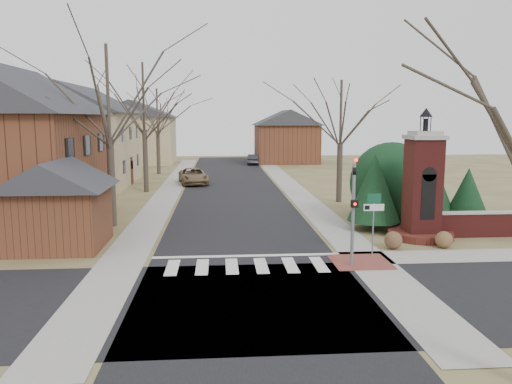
{
  "coord_description": "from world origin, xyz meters",
  "views": [
    {
      "loc": [
        -1.09,
        -18.82,
        6.01
      ],
      "look_at": [
        0.78,
        6.0,
        2.28
      ],
      "focal_mm": 35.0,
      "sensor_mm": 36.0,
      "label": 1
    }
  ],
  "objects": [
    {
      "name": "brick_garden_wall",
      "position": [
        13.5,
        5.0,
        0.66
      ],
      "size": [
        7.5,
        0.5,
        1.3
      ],
      "color": "maroon",
      "rests_on": "ground"
    },
    {
      "name": "pickup_truck",
      "position": [
        -3.4,
        26.6,
        0.71
      ],
      "size": [
        3.13,
        5.45,
        1.43
      ],
      "primitive_type": "imported",
      "rotation": [
        0.0,
        0.0,
        0.15
      ],
      "color": "brown",
      "rests_on": "ground"
    },
    {
      "name": "bare_tree_0",
      "position": [
        -7.0,
        9.0,
        7.7
      ],
      "size": [
        8.05,
        8.05,
        11.15
      ],
      "color": "#473D33",
      "rests_on": "ground"
    },
    {
      "name": "bare_tree_2",
      "position": [
        -7.5,
        35.0,
        7.03
      ],
      "size": [
        7.35,
        7.35,
        10.19
      ],
      "color": "#473D33",
      "rests_on": "ground"
    },
    {
      "name": "house_distant_right",
      "position": [
        7.99,
        47.99,
        3.65
      ],
      "size": [
        8.8,
        8.8,
        7.3
      ],
      "color": "brown",
      "rests_on": "ground"
    },
    {
      "name": "brick_gate_monument",
      "position": [
        9.0,
        4.99,
        2.17
      ],
      "size": [
        3.2,
        3.2,
        6.47
      ],
      "color": "maroon",
      "rests_on": "ground"
    },
    {
      "name": "bare_tree_1",
      "position": [
        -7.0,
        22.0,
        8.03
      ],
      "size": [
        8.4,
        8.4,
        11.64
      ],
      "color": "#473D33",
      "rests_on": "ground"
    },
    {
      "name": "curb_apron",
      "position": [
        4.8,
        1.0,
        0.01
      ],
      "size": [
        2.4,
        2.4,
        0.02
      ],
      "primitive_type": "cube",
      "color": "brown",
      "rests_on": "ground"
    },
    {
      "name": "crosswalk_zone",
      "position": [
        0.0,
        0.8,
        0.01
      ],
      "size": [
        8.0,
        2.2,
        0.02
      ],
      "primitive_type": "cube",
      "color": "silver",
      "rests_on": "ground"
    },
    {
      "name": "garage_left",
      "position": [
        -8.52,
        4.49,
        2.24
      ],
      "size": [
        4.8,
        4.8,
        4.29
      ],
      "color": "brown",
      "rests_on": "ground"
    },
    {
      "name": "cross_street",
      "position": [
        0.0,
        -3.0,
        0.01
      ],
      "size": [
        120.0,
        8.0,
        0.01
      ],
      "primitive_type": "cube",
      "color": "black",
      "rests_on": "ground"
    },
    {
      "name": "sidewalk_left",
      "position": [
        -5.2,
        22.0,
        0.01
      ],
      "size": [
        2.0,
        60.0,
        0.02
      ],
      "primitive_type": "cube",
      "color": "gray",
      "rests_on": "ground"
    },
    {
      "name": "dry_shrub_left",
      "position": [
        6.89,
        3.0,
        0.41
      ],
      "size": [
        0.82,
        0.82,
        0.82
      ],
      "primitive_type": "sphere",
      "color": "brown",
      "rests_on": "ground"
    },
    {
      "name": "evergreen_mid",
      "position": [
        10.5,
        8.2,
        2.6
      ],
      "size": [
        3.4,
        3.4,
        4.7
      ],
      "color": "#473D33",
      "rests_on": "ground"
    },
    {
      "name": "main_street",
      "position": [
        0.0,
        22.0,
        0.01
      ],
      "size": [
        8.0,
        70.0,
        0.01
      ],
      "primitive_type": "cube",
      "color": "black",
      "rests_on": "ground"
    },
    {
      "name": "house_brick_left",
      "position": [
        -13.01,
        9.99,
        4.66
      ],
      "size": [
        9.8,
        11.8,
        9.42
      ],
      "color": "brown",
      "rests_on": "ground"
    },
    {
      "name": "evergreen_near",
      "position": [
        7.2,
        7.0,
        2.3
      ],
      "size": [
        2.8,
        2.8,
        4.1
      ],
      "color": "#473D33",
      "rests_on": "ground"
    },
    {
      "name": "sign_post",
      "position": [
        5.59,
        1.99,
        1.95
      ],
      "size": [
        0.9,
        0.07,
        2.75
      ],
      "color": "slate",
      "rests_on": "ground"
    },
    {
      "name": "house_stucco_left",
      "position": [
        -13.5,
        27.0,
        4.59
      ],
      "size": [
        9.8,
        12.8,
        9.28
      ],
      "color": "tan",
      "rests_on": "ground"
    },
    {
      "name": "evergreen_mass",
      "position": [
        9.0,
        9.5,
        2.4
      ],
      "size": [
        4.8,
        4.8,
        4.8
      ],
      "primitive_type": "sphere",
      "color": "black",
      "rests_on": "ground"
    },
    {
      "name": "distant_car",
      "position": [
        3.4,
        45.12,
        0.66
      ],
      "size": [
        1.87,
        4.15,
        1.32
      ],
      "primitive_type": "imported",
      "rotation": [
        0.0,
        0.0,
        3.02
      ],
      "color": "#2B2D31",
      "rests_on": "ground"
    },
    {
      "name": "stop_bar",
      "position": [
        0.0,
        2.3,
        0.01
      ],
      "size": [
        8.0,
        0.35,
        0.02
      ],
      "primitive_type": "cube",
      "color": "silver",
      "rests_on": "ground"
    },
    {
      "name": "evergreen_far",
      "position": [
        12.5,
        7.2,
        1.9
      ],
      "size": [
        2.4,
        2.4,
        3.3
      ],
      "color": "#473D33",
      "rests_on": "ground"
    },
    {
      "name": "traffic_signal_pole",
      "position": [
        4.3,
        0.57,
        2.59
      ],
      "size": [
        0.28,
        0.41,
        4.5
      ],
      "color": "slate",
      "rests_on": "ground"
    },
    {
      "name": "ground",
      "position": [
        0.0,
        0.0,
        0.0
      ],
      "size": [
        120.0,
        120.0,
        0.0
      ],
      "primitive_type": "plane",
      "color": "brown",
      "rests_on": "ground"
    },
    {
      "name": "dry_shrub_right",
      "position": [
        9.3,
        3.0,
        0.4
      ],
      "size": [
        0.79,
        0.79,
        0.79
      ],
      "primitive_type": "sphere",
      "color": "brown",
      "rests_on": "ground"
    },
    {
      "name": "bare_tree_3",
      "position": [
        7.5,
        16.0,
        6.69
      ],
      "size": [
        7.0,
        7.0,
        9.7
      ],
      "color": "#473D33",
      "rests_on": "ground"
    },
    {
      "name": "house_distant_left",
      "position": [
        -12.01,
        48.0,
        4.25
      ],
      "size": [
        10.8,
        8.8,
        8.53
      ],
      "color": "tan",
      "rests_on": "ground"
    },
    {
      "name": "sidewalk_right_main",
      "position": [
        5.2,
        22.0,
        0.01
      ],
      "size": [
        2.0,
        60.0,
        0.02
      ],
      "primitive_type": "cube",
      "color": "gray",
      "rests_on": "ground"
    }
  ]
}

